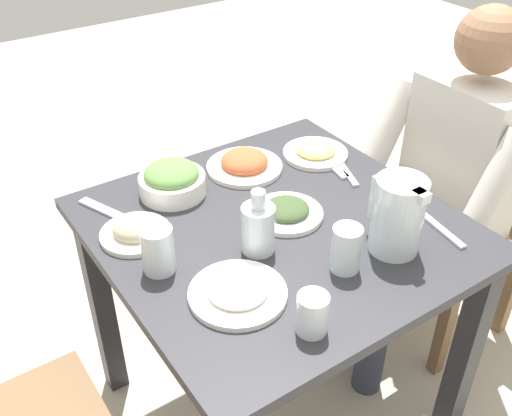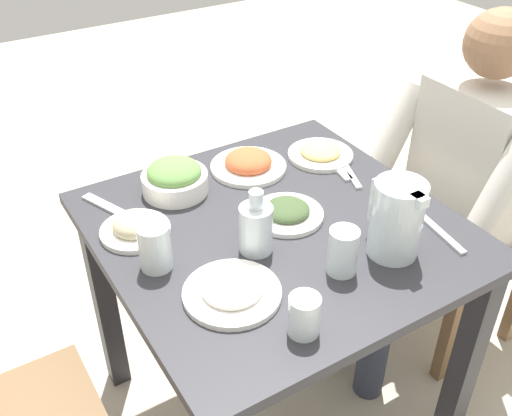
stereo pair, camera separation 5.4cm
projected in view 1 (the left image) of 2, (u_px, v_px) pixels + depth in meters
ground_plane at (272, 407)px, 1.92m from camera, size 8.00×8.00×0.00m
dining_table at (276, 264)px, 1.58m from camera, size 0.86×0.86×0.74m
chair_near at (473, 203)px, 2.00m from camera, size 0.40×0.40×0.88m
diner_near at (439, 185)px, 1.82m from camera, size 0.48×0.53×1.18m
water_pitcher at (397, 215)px, 1.37m from camera, size 0.16×0.12×0.19m
salad_bowl at (172, 180)px, 1.59m from camera, size 0.18×0.18×0.09m
plate_beans at (135, 230)px, 1.45m from camera, size 0.17×0.17×0.06m
plate_fries at (315, 151)px, 1.78m from camera, size 0.19×0.19×0.04m
plate_yoghurt at (238, 291)px, 1.28m from camera, size 0.22×0.22×0.04m
plate_dolmas at (287, 211)px, 1.52m from camera, size 0.19×0.19×0.04m
plate_rice_curry at (244, 163)px, 1.71m from camera, size 0.22×0.22×0.06m
water_glass_far_left at (312, 314)px, 1.18m from camera, size 0.07×0.07×0.09m
water_glass_near_left at (346, 249)px, 1.33m from camera, size 0.07×0.07×0.11m
water_glass_far_right at (158, 250)px, 1.33m from camera, size 0.07×0.07×0.11m
oil_carafe at (258, 230)px, 1.39m from camera, size 0.08×0.08×0.16m
fork_near at (105, 210)px, 1.54m from camera, size 0.17×0.09×0.01m
knife_near at (344, 169)px, 1.71m from camera, size 0.18×0.08×0.01m
fork_far at (331, 164)px, 1.74m from camera, size 0.17×0.06×0.01m
knife_far at (438, 227)px, 1.48m from camera, size 0.19×0.05×0.01m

